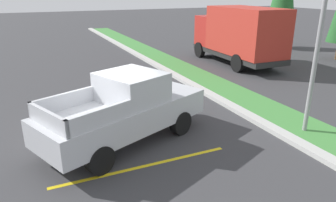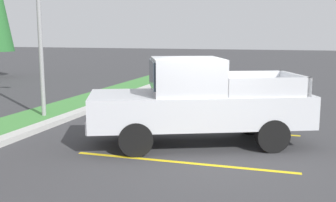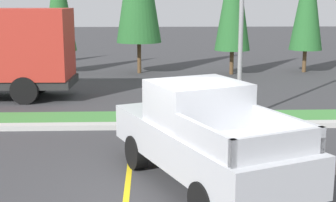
{
  "view_description": "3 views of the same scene",
  "coord_description": "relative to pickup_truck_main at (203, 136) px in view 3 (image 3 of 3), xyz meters",
  "views": [
    {
      "loc": [
        8.95,
        -1.98,
        4.4
      ],
      "look_at": [
        1.27,
        1.51,
        1.37
      ],
      "focal_mm": 33.56,
      "sensor_mm": 36.0,
      "label": 1
    },
    {
      "loc": [
        -8.97,
        -1.76,
        2.68
      ],
      "look_at": [
        0.5,
        1.15,
        1.05
      ],
      "focal_mm": 44.13,
      "sensor_mm": 36.0,
      "label": 2
    },
    {
      "loc": [
        -0.48,
        -9.01,
        3.72
      ],
      "look_at": [
        -0.04,
        2.3,
        1.37
      ],
      "focal_mm": 52.41,
      "sensor_mm": 36.0,
      "label": 3
    }
  ],
  "objects": [
    {
      "name": "ground_plane",
      "position": [
        -0.6,
        -0.45,
        -1.04
      ],
      "size": [
        120.0,
        120.0,
        0.0
      ],
      "primitive_type": "plane",
      "color": "#38383A"
    },
    {
      "name": "parking_line_near",
      "position": [
        -1.53,
        -0.05,
        -1.04
      ],
      "size": [
        0.12,
        4.8,
        0.01
      ],
      "primitive_type": "cube",
      "color": "yellow",
      "rests_on": "ground"
    },
    {
      "name": "curb_strip",
      "position": [
        -0.6,
        4.55,
        -0.97
      ],
      "size": [
        56.0,
        0.4,
        0.15
      ],
      "primitive_type": "cube",
      "color": "#B2B2AD",
      "rests_on": "ground"
    },
    {
      "name": "parking_line_far",
      "position": [
        1.57,
        -0.05,
        -1.04
      ],
      "size": [
        0.12,
        4.8,
        0.01
      ],
      "primitive_type": "cube",
      "color": "yellow",
      "rests_on": "ground"
    },
    {
      "name": "cypress_tree_left_inner",
      "position": [
        -5.62,
        16.06,
        2.68
      ],
      "size": [
        1.64,
        1.64,
        6.33
      ],
      "color": "brown",
      "rests_on": "ground"
    },
    {
      "name": "grass_median",
      "position": [
        -0.6,
        5.65,
        -1.01
      ],
      "size": [
        56.0,
        1.8,
        0.06
      ],
      "primitive_type": "cube",
      "color": "#42843D",
      "rests_on": "ground"
    },
    {
      "name": "pickup_truck_main",
      "position": [
        0.0,
        0.0,
        0.0
      ],
      "size": [
        3.78,
        5.54,
        2.1
      ],
      "color": "black",
      "rests_on": "ground"
    }
  ]
}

